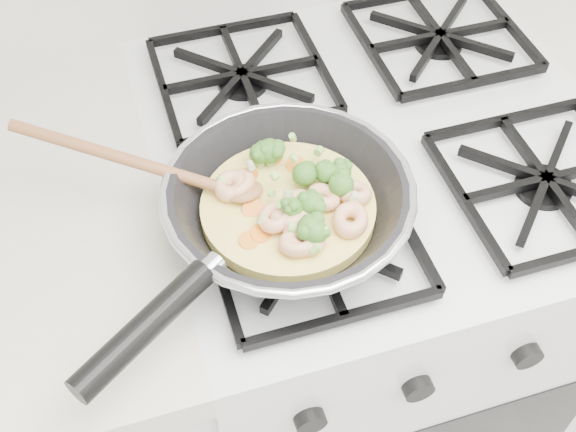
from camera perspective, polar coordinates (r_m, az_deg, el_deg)
name	(u,v)px	position (r m, az deg, el deg)	size (l,w,h in m)	color
stove	(358,313)	(1.30, 5.54, -7.66)	(0.60, 0.60, 0.92)	silver
skillet	(285,204)	(0.79, -0.22, 0.96)	(0.42, 0.34, 0.10)	black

